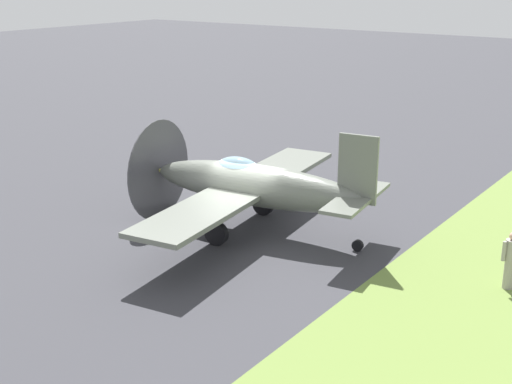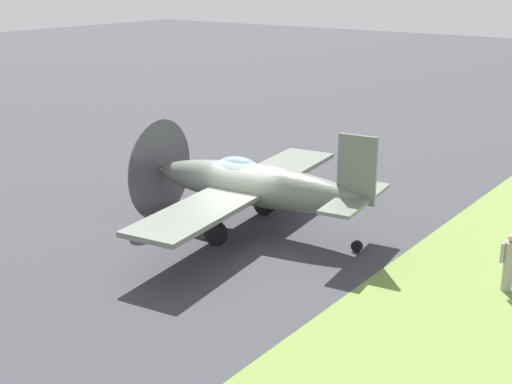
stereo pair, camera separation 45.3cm
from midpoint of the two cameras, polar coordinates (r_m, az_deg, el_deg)
The scene contains 3 objects.
ground_plane at distance 24.31m, azimuth -1.67°, elevation -3.47°, with size 160.00×160.00×0.00m, color #38383D.
airplane_lead at distance 24.05m, azimuth -0.93°, elevation 0.60°, with size 11.52×9.15×4.08m.
ground_crew_chief at distance 21.16m, azimuth 19.64°, elevation -5.22°, with size 0.52×0.43×1.73m.
Camera 1 is at (-18.15, -13.57, 8.81)m, focal length 48.61 mm.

